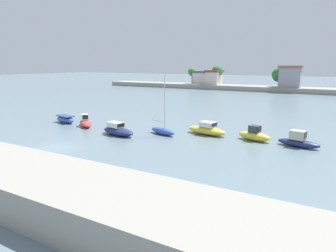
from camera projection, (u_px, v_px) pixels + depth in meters
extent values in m
plane|color=slate|center=(56.00, 148.00, 31.01)|extent=(400.00, 400.00, 0.00)
ellipsoid|color=#3856A8|center=(65.00, 119.00, 44.12)|extent=(4.14, 2.34, 0.93)
cube|color=navy|center=(65.00, 116.00, 44.02)|extent=(3.33, 1.93, 0.12)
ellipsoid|color=#C63833|center=(85.00, 123.00, 41.58)|extent=(4.31, 3.85, 0.82)
cube|color=silver|center=(85.00, 117.00, 41.75)|extent=(1.47, 1.40, 0.81)
cube|color=black|center=(85.00, 117.00, 41.16)|extent=(0.51, 0.60, 0.57)
ellipsoid|color=navy|center=(118.00, 131.00, 36.45)|extent=(5.18, 2.82, 0.91)
cube|color=silver|center=(116.00, 125.00, 36.59)|extent=(2.17, 1.54, 0.60)
cube|color=black|center=(121.00, 125.00, 35.94)|extent=(0.29, 1.04, 0.42)
ellipsoid|color=#3856A8|center=(163.00, 131.00, 36.81)|extent=(4.07, 2.24, 0.82)
cylinder|color=silver|center=(165.00, 102.00, 35.86)|extent=(0.10, 0.10, 6.33)
cylinder|color=#B7B7BC|center=(157.00, 121.00, 37.32)|extent=(1.99, 0.69, 0.08)
ellipsoid|color=yellow|center=(207.00, 131.00, 36.73)|extent=(5.39, 2.62, 0.98)
cube|color=silver|center=(208.00, 124.00, 36.48)|extent=(1.96, 1.61, 0.59)
cube|color=black|center=(214.00, 125.00, 35.91)|extent=(0.29, 1.18, 0.41)
ellipsoid|color=yellow|center=(254.00, 136.00, 33.88)|extent=(4.00, 2.27, 0.97)
cube|color=#333338|center=(255.00, 129.00, 33.71)|extent=(1.31, 1.19, 0.71)
cube|color=black|center=(259.00, 129.00, 33.32)|extent=(0.29, 0.84, 0.50)
ellipsoid|color=navy|center=(298.00, 143.00, 31.30)|extent=(4.38, 2.03, 0.77)
cube|color=#BCB2A3|center=(298.00, 135.00, 31.22)|extent=(1.62, 1.27, 0.92)
cube|color=black|center=(305.00, 135.00, 30.73)|extent=(0.24, 0.92, 0.65)
cube|color=gray|center=(254.00, 88.00, 96.17)|extent=(108.23, 8.27, 1.47)
cube|color=beige|center=(201.00, 78.00, 104.99)|extent=(5.41, 3.20, 3.73)
cube|color=#565156|center=(202.00, 72.00, 104.55)|extent=(5.95, 3.52, 0.70)
cube|color=beige|center=(214.00, 78.00, 102.77)|extent=(4.14, 5.83, 4.07)
cube|color=brown|center=(214.00, 71.00, 102.29)|extent=(4.56, 6.41, 0.70)
cube|color=#99939E|center=(290.00, 78.00, 89.48)|extent=(5.97, 3.41, 5.65)
cube|color=#995B42|center=(291.00, 67.00, 88.84)|extent=(6.57, 3.75, 0.70)
cylinder|color=brown|center=(278.00, 84.00, 93.07)|extent=(0.36, 0.36, 1.81)
sphere|color=#2D6B33|center=(279.00, 75.00, 92.54)|extent=(4.29, 4.29, 4.29)
cylinder|color=brown|center=(217.00, 80.00, 102.29)|extent=(0.36, 0.36, 2.94)
sphere|color=#387A3D|center=(217.00, 71.00, 101.69)|extent=(3.74, 3.74, 3.74)
cylinder|color=brown|center=(192.00, 79.00, 107.22)|extent=(0.36, 0.36, 2.83)
sphere|color=#387A3D|center=(192.00, 72.00, 106.70)|extent=(2.93, 2.93, 2.93)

